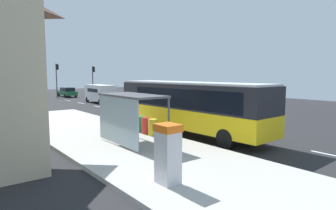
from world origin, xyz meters
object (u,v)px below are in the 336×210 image
(ticket_machine, at_px, (168,153))
(recycling_bin_red, at_px, (146,126))
(traffic_light_far_side, at_px, (34,76))
(recycling_bin_green, at_px, (140,124))
(recycling_bin_orange, at_px, (133,122))
(recycling_bin_yellow, at_px, (153,127))
(traffic_light_median, at_px, (57,75))
(bus, at_px, (189,104))
(white_van, at_px, (100,93))
(bus_shelter, at_px, (127,106))
(sedan_near, at_px, (67,92))
(traffic_light_near_side, at_px, (93,77))

(ticket_machine, height_order, recycling_bin_red, ticket_machine)
(traffic_light_far_side, bearing_deg, recycling_bin_red, -92.09)
(recycling_bin_green, bearing_deg, ticket_machine, -116.54)
(recycling_bin_red, height_order, recycling_bin_orange, same)
(recycling_bin_yellow, distance_m, recycling_bin_green, 1.40)
(recycling_bin_orange, xyz_separation_m, traffic_light_median, (4.60, 29.46, 2.80))
(bus, height_order, recycling_bin_red, bus)
(recycling_bin_red, distance_m, recycling_bin_green, 0.70)
(white_van, distance_m, bus_shelter, 23.16)
(recycling_bin_red, bearing_deg, ticket_machine, -118.79)
(bus, relative_size, traffic_light_median, 2.13)
(sedan_near, bearing_deg, recycling_bin_red, -101.43)
(ticket_machine, bearing_deg, bus, 43.20)
(recycling_bin_green, height_order, recycling_bin_orange, same)
(ticket_machine, relative_size, recycling_bin_green, 2.04)
(sedan_near, relative_size, ticket_machine, 2.27)
(white_van, xyz_separation_m, recycling_bin_orange, (-6.40, -18.48, -0.69))
(bus, height_order, sedan_near, bus)
(traffic_light_median, bearing_deg, recycling_bin_orange, -98.87)
(ticket_machine, bearing_deg, traffic_light_near_side, 69.52)
(recycling_bin_yellow, relative_size, recycling_bin_green, 1.00)
(white_van, height_order, recycling_bin_orange, white_van)
(white_van, height_order, traffic_light_near_side, traffic_light_near_side)
(bus, bearing_deg, bus_shelter, -173.06)
(bus, height_order, recycling_bin_yellow, bus)
(ticket_machine, height_order, traffic_light_far_side, traffic_light_far_side)
(recycling_bin_yellow, xyz_separation_m, bus_shelter, (-2.21, -0.91, 1.44))
(recycling_bin_yellow, height_order, bus_shelter, bus_shelter)
(recycling_bin_yellow, xyz_separation_m, traffic_light_far_side, (1.10, 30.76, 2.74))
(bus, xyz_separation_m, recycling_bin_red, (-2.49, 1.04, -1.19))
(recycling_bin_yellow, height_order, traffic_light_far_side, traffic_light_far_side)
(bus, relative_size, recycling_bin_orange, 11.68)
(recycling_bin_orange, bearing_deg, traffic_light_median, 81.13)
(sedan_near, xyz_separation_m, ticket_machine, (-10.33, -39.13, 0.38))
(traffic_light_near_side, bearing_deg, traffic_light_far_side, 174.69)
(traffic_light_near_side, distance_m, bus_shelter, 33.11)
(traffic_light_far_side, bearing_deg, recycling_bin_orange, -92.19)
(ticket_machine, bearing_deg, sedan_near, 75.21)
(white_van, relative_size, traffic_light_near_side, 1.07)
(recycling_bin_red, xyz_separation_m, recycling_bin_green, (0.00, 0.70, 0.00))
(traffic_light_far_side, xyz_separation_m, traffic_light_median, (3.50, 0.80, 0.06))
(sedan_near, height_order, traffic_light_far_side, traffic_light_far_side)
(recycling_bin_orange, relative_size, traffic_light_near_side, 0.19)
(white_van, bearing_deg, recycling_bin_green, -108.46)
(recycling_bin_green, relative_size, traffic_light_far_side, 0.19)
(recycling_bin_green, bearing_deg, recycling_bin_yellow, -90.00)
(bus, relative_size, bus_shelter, 2.77)
(recycling_bin_red, bearing_deg, bus_shelter, -143.96)
(recycling_bin_orange, height_order, traffic_light_far_side, traffic_light_far_side)
(recycling_bin_yellow, bearing_deg, traffic_light_near_side, 72.06)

